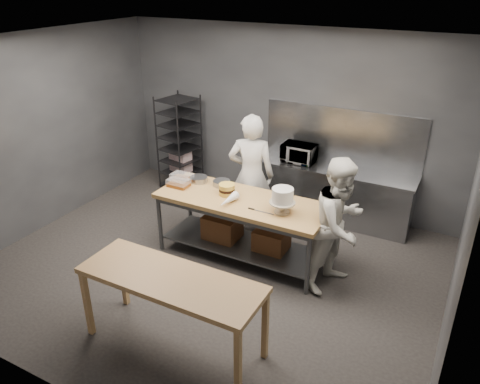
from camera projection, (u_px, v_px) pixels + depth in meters
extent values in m
plane|color=black|center=(211.00, 267.00, 6.54)|extent=(6.00, 6.00, 0.00)
cube|color=#4C4F54|center=(285.00, 118.00, 7.89)|extent=(6.00, 0.04, 3.00)
cube|color=olive|center=(242.00, 201.00, 6.43)|extent=(2.40, 0.90, 0.06)
cube|color=#47494C|center=(242.00, 244.00, 6.72)|extent=(2.25, 0.75, 0.03)
cylinder|color=#47494C|center=(160.00, 224.00, 6.80)|extent=(0.06, 0.06, 0.86)
cylinder|color=#47494C|center=(190.00, 202.00, 7.42)|extent=(0.06, 0.06, 0.86)
cylinder|color=#47494C|center=(308.00, 266.00, 5.83)|extent=(0.06, 0.06, 0.86)
cylinder|color=#47494C|center=(328.00, 237.00, 6.45)|extent=(0.06, 0.06, 0.86)
cube|color=brown|center=(222.00, 227.00, 6.80)|extent=(0.50, 0.40, 0.35)
cube|color=brown|center=(271.00, 240.00, 6.52)|extent=(0.45, 0.38, 0.30)
cube|color=olive|center=(171.00, 280.00, 4.83)|extent=(2.00, 0.70, 0.06)
cube|color=olive|center=(87.00, 303.00, 5.18)|extent=(0.06, 0.06, 0.84)
cube|color=olive|center=(123.00, 275.00, 5.66)|extent=(0.06, 0.06, 0.84)
cube|color=olive|center=(238.00, 365.00, 4.38)|extent=(0.06, 0.06, 0.84)
cube|color=olive|center=(265.00, 326.00, 4.86)|extent=(0.06, 0.06, 0.84)
cube|color=slate|center=(334.00, 169.00, 7.48)|extent=(2.60, 0.60, 0.04)
cube|color=slate|center=(331.00, 195.00, 7.67)|extent=(2.56, 0.56, 0.86)
cube|color=slate|center=(342.00, 136.00, 7.51)|extent=(2.60, 0.02, 0.90)
cube|color=black|center=(180.00, 143.00, 8.65)|extent=(0.70, 0.74, 1.75)
cube|color=white|center=(181.00, 159.00, 8.80)|extent=(0.41, 0.30, 0.45)
imported|color=silver|center=(251.00, 175.00, 7.06)|extent=(0.80, 0.65, 1.91)
imported|color=silver|center=(340.00, 225.00, 5.85)|extent=(0.91, 1.03, 1.77)
imported|color=black|center=(299.00, 153.00, 7.66)|extent=(0.54, 0.37, 0.30)
cylinder|color=#B5A891|center=(282.00, 212.00, 6.05)|extent=(0.20, 0.20, 0.02)
cylinder|color=#B5A891|center=(282.00, 207.00, 6.02)|extent=(0.06, 0.06, 0.12)
cylinder|color=#B5A891|center=(282.00, 202.00, 5.99)|extent=(0.34, 0.34, 0.02)
cylinder|color=silver|center=(283.00, 195.00, 5.95)|extent=(0.28, 0.28, 0.19)
cylinder|color=gold|center=(227.00, 193.00, 6.53)|extent=(0.22, 0.22, 0.06)
cylinder|color=black|center=(227.00, 189.00, 6.51)|extent=(0.22, 0.22, 0.04)
cylinder|color=gold|center=(227.00, 186.00, 6.49)|extent=(0.22, 0.22, 0.06)
cylinder|color=gray|center=(199.00, 179.00, 6.94)|extent=(0.26, 0.26, 0.07)
cylinder|color=gray|center=(222.00, 183.00, 6.81)|extent=(0.25, 0.25, 0.07)
cone|color=silver|center=(228.00, 200.00, 6.25)|extent=(0.15, 0.39, 0.12)
cube|color=slate|center=(264.00, 212.00, 6.06)|extent=(0.28, 0.02, 0.00)
cube|color=black|center=(251.00, 209.00, 6.14)|extent=(0.09, 0.02, 0.02)
cube|color=brown|center=(179.00, 185.00, 6.78)|extent=(0.30, 0.20, 0.05)
cube|color=silver|center=(178.00, 181.00, 6.76)|extent=(0.31, 0.21, 0.06)
cube|color=brown|center=(182.00, 179.00, 6.96)|extent=(0.30, 0.20, 0.05)
cube|color=silver|center=(182.00, 176.00, 6.94)|extent=(0.31, 0.21, 0.06)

